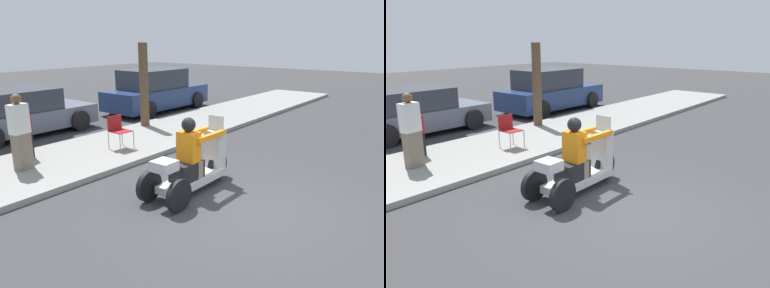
# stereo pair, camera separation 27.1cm
# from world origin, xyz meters

# --- Properties ---
(ground_plane) EXTENTS (60.00, 60.00, 0.00)m
(ground_plane) POSITION_xyz_m (0.00, 0.00, 0.00)
(ground_plane) COLOR #38383A
(sidewalk_strip) EXTENTS (28.00, 2.80, 0.12)m
(sidewalk_strip) POSITION_xyz_m (0.00, 4.60, 0.06)
(sidewalk_strip) COLOR gray
(sidewalk_strip) RESTS_ON ground
(motorcycle_trike) EXTENTS (2.23, 0.78, 1.44)m
(motorcycle_trike) POSITION_xyz_m (0.11, 1.27, 0.51)
(motorcycle_trike) COLOR black
(motorcycle_trike) RESTS_ON ground
(spectator_near_curb) EXTENTS (0.42, 0.30, 1.60)m
(spectator_near_curb) POSITION_xyz_m (-1.31, 4.68, 0.89)
(spectator_near_curb) COLOR #726656
(spectator_near_curb) RESTS_ON sidewalk_strip
(spectator_end_of_line) EXTENTS (0.27, 0.17, 1.12)m
(spectator_end_of_line) POSITION_xyz_m (-0.85, 5.33, 0.66)
(spectator_end_of_line) COLOR black
(spectator_end_of_line) RESTS_ON sidewalk_strip
(folding_chair_curbside) EXTENTS (0.48, 0.48, 0.82)m
(folding_chair_curbside) POSITION_xyz_m (0.99, 4.28, 0.62)
(folding_chair_curbside) COLOR #A5A8AD
(folding_chair_curbside) RESTS_ON sidewalk_strip
(parked_car_lot_left) EXTENTS (4.21, 1.95, 1.37)m
(parked_car_lot_left) POSITION_xyz_m (0.44, 7.92, 0.65)
(parked_car_lot_left) COLOR slate
(parked_car_lot_left) RESTS_ON ground
(parked_car_lot_center) EXTENTS (4.48, 2.02, 1.65)m
(parked_car_lot_center) POSITION_xyz_m (5.89, 7.49, 0.77)
(parked_car_lot_center) COLOR navy
(parked_car_lot_center) RESTS_ON ground
(tree_trunk) EXTENTS (0.28, 0.28, 2.56)m
(tree_trunk) POSITION_xyz_m (3.25, 5.54, 1.40)
(tree_trunk) COLOR brown
(tree_trunk) RESTS_ON sidewalk_strip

